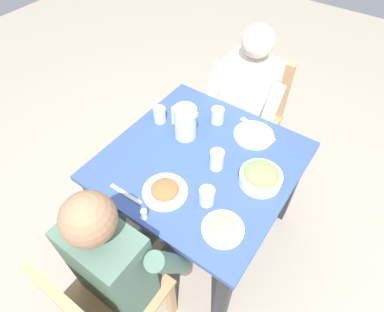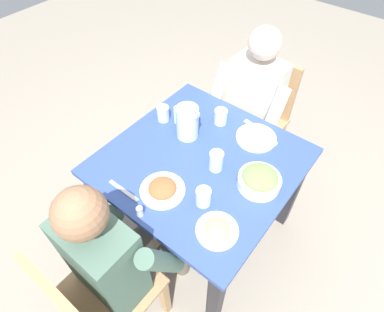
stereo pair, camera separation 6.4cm
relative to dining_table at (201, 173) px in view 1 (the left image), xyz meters
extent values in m
plane|color=gray|center=(0.00, 0.00, -0.61)|extent=(8.00, 8.00, 0.00)
cube|color=#334C99|center=(0.00, 0.00, 0.10)|extent=(0.93, 0.93, 0.03)
cube|color=#232328|center=(-0.41, -0.41, -0.26)|extent=(0.06, 0.06, 0.69)
cube|color=#232328|center=(0.41, -0.41, -0.26)|extent=(0.06, 0.06, 0.69)
cube|color=#232328|center=(-0.41, 0.41, -0.26)|extent=(0.06, 0.06, 0.69)
cube|color=#232328|center=(0.41, 0.41, -0.26)|extent=(0.06, 0.06, 0.69)
cube|color=tan|center=(-0.10, -0.87, -0.40)|extent=(0.04, 0.04, 0.41)
cube|color=tan|center=(0.24, -0.87, -0.40)|extent=(0.04, 0.04, 0.41)
cube|color=tan|center=(-0.10, -0.53, -0.40)|extent=(0.04, 0.04, 0.41)
cube|color=tan|center=(0.24, -0.53, -0.40)|extent=(0.04, 0.04, 0.41)
cube|color=tan|center=(0.07, -0.70, -0.18)|extent=(0.40, 0.40, 0.03)
cube|color=tan|center=(0.07, -0.88, 0.04)|extent=(0.38, 0.04, 0.42)
cube|color=tan|center=(0.17, 0.53, -0.40)|extent=(0.04, 0.04, 0.41)
cube|color=tan|center=(-0.17, 0.53, -0.40)|extent=(0.04, 0.04, 0.41)
cube|color=tan|center=(0.00, 0.70, -0.18)|extent=(0.40, 0.40, 0.03)
cube|color=silver|center=(0.07, -0.67, 0.08)|extent=(0.32, 0.20, 0.50)
sphere|color=beige|center=(0.07, -0.67, 0.45)|extent=(0.19, 0.19, 0.19)
cylinder|color=#665B4C|center=(-0.01, -0.48, -0.20)|extent=(0.11, 0.38, 0.11)
cylinder|color=#665B4C|center=(-0.01, -0.29, -0.39)|extent=(0.10, 0.10, 0.44)
cylinder|color=silver|center=(-0.13, -0.53, 0.10)|extent=(0.08, 0.23, 0.37)
cylinder|color=#665B4C|center=(0.16, -0.48, -0.20)|extent=(0.11, 0.38, 0.11)
cylinder|color=#665B4C|center=(0.16, -0.29, -0.39)|extent=(0.10, 0.10, 0.44)
cylinder|color=silver|center=(0.27, -0.53, 0.10)|extent=(0.08, 0.23, 0.37)
cube|color=#4C6B5B|center=(0.00, 0.67, 0.08)|extent=(0.32, 0.20, 0.50)
sphere|color=#936B4C|center=(0.00, 0.67, 0.45)|extent=(0.19, 0.19, 0.19)
cylinder|color=#665B4C|center=(0.08, 0.48, -0.20)|extent=(0.11, 0.38, 0.11)
cylinder|color=#665B4C|center=(0.08, 0.29, -0.39)|extent=(0.10, 0.10, 0.44)
cylinder|color=#4C6B5B|center=(0.20, 0.53, 0.10)|extent=(0.08, 0.23, 0.37)
cylinder|color=#665B4C|center=(-0.09, 0.48, -0.20)|extent=(0.11, 0.38, 0.11)
cylinder|color=#665B4C|center=(-0.09, 0.29, -0.39)|extent=(0.10, 0.10, 0.44)
cylinder|color=#4C6B5B|center=(-0.20, 0.53, 0.10)|extent=(0.08, 0.23, 0.37)
cylinder|color=silver|center=(0.17, -0.10, 0.21)|extent=(0.12, 0.12, 0.19)
cube|color=silver|center=(0.24, -0.10, 0.22)|extent=(0.02, 0.02, 0.11)
cube|color=silver|center=(0.11, -0.10, 0.29)|extent=(0.04, 0.03, 0.02)
cylinder|color=white|center=(-0.31, -0.04, 0.14)|extent=(0.21, 0.21, 0.05)
ellipsoid|color=#759951|center=(-0.31, -0.04, 0.18)|extent=(0.17, 0.17, 0.06)
cylinder|color=white|center=(-0.14, -0.31, 0.12)|extent=(0.22, 0.22, 0.01)
ellipsoid|color=white|center=(-0.14, -0.31, 0.14)|extent=(0.14, 0.14, 0.05)
cylinder|color=white|center=(-0.30, 0.28, 0.12)|extent=(0.19, 0.19, 0.01)
ellipsoid|color=#E0C670|center=(-0.30, 0.28, 0.14)|extent=(0.12, 0.12, 0.04)
cylinder|color=white|center=(0.02, 0.27, 0.12)|extent=(0.22, 0.22, 0.01)
ellipsoid|color=#CC5B33|center=(0.02, 0.27, 0.14)|extent=(0.13, 0.13, 0.05)
cylinder|color=silver|center=(-0.09, 0.00, 0.17)|extent=(0.07, 0.07, 0.11)
cylinder|color=silver|center=(0.36, -0.11, 0.16)|extent=(0.07, 0.07, 0.09)
cylinder|color=silver|center=(-0.17, 0.20, 0.16)|extent=(0.07, 0.07, 0.09)
cylinder|color=silver|center=(0.08, -0.29, 0.16)|extent=(0.07, 0.07, 0.09)
cylinder|color=white|center=(0.01, 0.43, 0.14)|extent=(0.03, 0.03, 0.04)
cylinder|color=#B2B2B7|center=(0.01, 0.43, 0.16)|extent=(0.03, 0.03, 0.01)
cube|color=silver|center=(-0.17, -0.33, 0.12)|extent=(0.17, 0.04, 0.01)
cube|color=silver|center=(0.17, 0.39, 0.12)|extent=(0.19, 0.02, 0.01)
cube|color=silver|center=(-0.10, -0.37, 0.12)|extent=(0.17, 0.07, 0.01)
camera|label=1|loc=(-0.58, 0.90, 1.35)|focal=29.57mm
camera|label=2|loc=(-0.63, 0.86, 1.35)|focal=29.57mm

